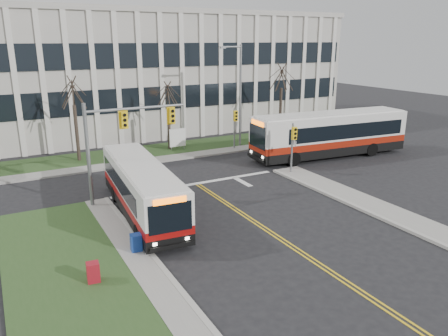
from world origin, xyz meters
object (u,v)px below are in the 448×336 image
streetlight (239,91)px  bus_cross (330,135)px  newspaper_box_blue (136,244)px  directory_sign (178,138)px  newspaper_box_red (93,273)px  bus_main (142,190)px

streetlight → bus_cross: 9.01m
streetlight → newspaper_box_blue: 22.29m
streetlight → directory_sign: 6.96m
streetlight → newspaper_box_red: (-17.19, -17.72, -4.72)m
bus_main → newspaper_box_blue: bus_main is taller
streetlight → directory_sign: (-5.53, 1.30, -4.02)m
directory_sign → newspaper_box_red: (-11.66, -19.02, -0.70)m
bus_main → bus_cross: 18.67m
directory_sign → streetlight: bearing=-13.2°
directory_sign → newspaper_box_blue: (-9.30, -17.26, -0.70)m
bus_cross → directory_sign: bearing=-122.1°
newspaper_box_red → bus_main: bearing=62.1°
directory_sign → bus_cross: (10.54, -8.00, 0.66)m
newspaper_box_blue → directory_sign: bearing=67.8°
bus_main → streetlight: bearing=46.0°
newspaper_box_red → newspaper_box_blue: bearing=42.6°
newspaper_box_blue → newspaper_box_red: 2.94m
bus_main → newspaper_box_red: 7.56m
newspaper_box_blue → newspaper_box_red: same height
bus_main → newspaper_box_red: bus_main is taller
directory_sign → bus_cross: bearing=-37.2°
bus_cross → newspaper_box_blue: bus_cross is taller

